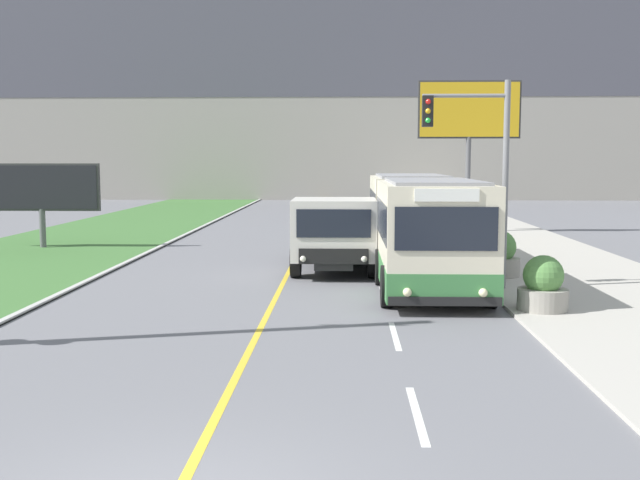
{
  "coord_description": "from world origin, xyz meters",
  "views": [
    {
      "loc": [
        1.75,
        -6.81,
        3.49
      ],
      "look_at": [
        1.1,
        12.54,
        1.4
      ],
      "focal_mm": 42.0,
      "sensor_mm": 36.0,
      "label": 1
    }
  ],
  "objects_px": {
    "car_distant": "(337,213)",
    "billboard_small": "(41,189)",
    "planter_round_second": "(499,256)",
    "planter_round_third": "(471,239)",
    "dump_truck": "(335,234)",
    "traffic_light_mast": "(480,158)",
    "billboard_large": "(469,116)",
    "planter_round_near": "(543,286)",
    "city_bus": "(420,227)"
  },
  "relations": [
    {
      "from": "traffic_light_mast",
      "to": "billboard_large",
      "type": "distance_m",
      "value": 16.02
    },
    {
      "from": "city_bus",
      "to": "billboard_large",
      "type": "height_order",
      "value": "billboard_large"
    },
    {
      "from": "dump_truck",
      "to": "planter_round_third",
      "type": "relative_size",
      "value": 5.24
    },
    {
      "from": "planter_round_near",
      "to": "planter_round_second",
      "type": "xyz_separation_m",
      "value": [
        0.04,
        5.02,
        0.04
      ]
    },
    {
      "from": "planter_round_third",
      "to": "traffic_light_mast",
      "type": "bearing_deg",
      "value": -97.98
    },
    {
      "from": "traffic_light_mast",
      "to": "planter_round_near",
      "type": "relative_size",
      "value": 4.4
    },
    {
      "from": "dump_truck",
      "to": "billboard_small",
      "type": "xyz_separation_m",
      "value": [
        -11.63,
        5.9,
        1.14
      ]
    },
    {
      "from": "city_bus",
      "to": "traffic_light_mast",
      "type": "bearing_deg",
      "value": -60.22
    },
    {
      "from": "billboard_large",
      "to": "planter_round_near",
      "type": "bearing_deg",
      "value": -93.94
    },
    {
      "from": "city_bus",
      "to": "billboard_large",
      "type": "bearing_deg",
      "value": 75.1
    },
    {
      "from": "dump_truck",
      "to": "planter_round_near",
      "type": "height_order",
      "value": "dump_truck"
    },
    {
      "from": "car_distant",
      "to": "planter_round_third",
      "type": "distance_m",
      "value": 13.14
    },
    {
      "from": "car_distant",
      "to": "billboard_small",
      "type": "xyz_separation_m",
      "value": [
        -11.53,
        -10.12,
        1.64
      ]
    },
    {
      "from": "city_bus",
      "to": "planter_round_near",
      "type": "bearing_deg",
      "value": -66.23
    },
    {
      "from": "traffic_light_mast",
      "to": "car_distant",
      "type": "bearing_deg",
      "value": 101.56
    },
    {
      "from": "billboard_small",
      "to": "planter_round_near",
      "type": "bearing_deg",
      "value": -36.34
    },
    {
      "from": "city_bus",
      "to": "billboard_small",
      "type": "xyz_separation_m",
      "value": [
        -14.16,
        6.9,
        0.82
      ]
    },
    {
      "from": "city_bus",
      "to": "billboard_large",
      "type": "relative_size",
      "value": 1.64
    },
    {
      "from": "car_distant",
      "to": "billboard_small",
      "type": "distance_m",
      "value": 15.42
    },
    {
      "from": "planter_round_near",
      "to": "billboard_large",
      "type": "bearing_deg",
      "value": 86.06
    },
    {
      "from": "billboard_large",
      "to": "billboard_small",
      "type": "bearing_deg",
      "value": -159.76
    },
    {
      "from": "billboard_large",
      "to": "planter_round_near",
      "type": "relative_size",
      "value": 5.68
    },
    {
      "from": "traffic_light_mast",
      "to": "billboard_small",
      "type": "relative_size",
      "value": 1.19
    },
    {
      "from": "traffic_light_mast",
      "to": "billboard_large",
      "type": "bearing_deg",
      "value": 81.85
    },
    {
      "from": "traffic_light_mast",
      "to": "planter_round_second",
      "type": "distance_m",
      "value": 3.72
    },
    {
      "from": "billboard_large",
      "to": "planter_round_third",
      "type": "height_order",
      "value": "billboard_large"
    },
    {
      "from": "city_bus",
      "to": "planter_round_near",
      "type": "relative_size",
      "value": 9.32
    },
    {
      "from": "city_bus",
      "to": "car_distant",
      "type": "relative_size",
      "value": 2.72
    },
    {
      "from": "traffic_light_mast",
      "to": "billboard_large",
      "type": "relative_size",
      "value": 0.78
    },
    {
      "from": "traffic_light_mast",
      "to": "planter_round_third",
      "type": "xyz_separation_m",
      "value": [
        1.0,
        7.15,
        -2.89
      ]
    },
    {
      "from": "dump_truck",
      "to": "billboard_large",
      "type": "xyz_separation_m",
      "value": [
        6.11,
        12.44,
        4.31
      ]
    },
    {
      "from": "planter_round_third",
      "to": "planter_round_second",
      "type": "bearing_deg",
      "value": -89.9
    },
    {
      "from": "dump_truck",
      "to": "planter_round_second",
      "type": "xyz_separation_m",
      "value": [
        4.86,
        -1.18,
        -0.53
      ]
    },
    {
      "from": "car_distant",
      "to": "planter_round_near",
      "type": "bearing_deg",
      "value": -77.5
    },
    {
      "from": "traffic_light_mast",
      "to": "billboard_large",
      "type": "xyz_separation_m",
      "value": [
        2.25,
        15.74,
        1.96
      ]
    },
    {
      "from": "planter_round_third",
      "to": "city_bus",
      "type": "bearing_deg",
      "value": -115.62
    },
    {
      "from": "traffic_light_mast",
      "to": "planter_round_near",
      "type": "xyz_separation_m",
      "value": [
        0.97,
        -2.89,
        -2.91
      ]
    },
    {
      "from": "billboard_small",
      "to": "planter_round_third",
      "type": "distance_m",
      "value": 16.69
    },
    {
      "from": "planter_round_third",
      "to": "billboard_small",
      "type": "bearing_deg",
      "value": 172.89
    },
    {
      "from": "city_bus",
      "to": "billboard_small",
      "type": "relative_size",
      "value": 2.52
    },
    {
      "from": "billboard_small",
      "to": "planter_round_third",
      "type": "relative_size",
      "value": 3.59
    },
    {
      "from": "billboard_large",
      "to": "planter_round_second",
      "type": "distance_m",
      "value": 14.5
    },
    {
      "from": "traffic_light_mast",
      "to": "billboard_small",
      "type": "distance_m",
      "value": 18.05
    },
    {
      "from": "planter_round_second",
      "to": "billboard_large",
      "type": "bearing_deg",
      "value": 84.78
    },
    {
      "from": "car_distant",
      "to": "billboard_large",
      "type": "height_order",
      "value": "billboard_large"
    },
    {
      "from": "city_bus",
      "to": "car_distant",
      "type": "xyz_separation_m",
      "value": [
        -2.63,
        17.01,
        -0.83
      ]
    },
    {
      "from": "car_distant",
      "to": "planter_round_second",
      "type": "relative_size",
      "value": 3.21
    },
    {
      "from": "planter_round_near",
      "to": "planter_round_third",
      "type": "relative_size",
      "value": 0.97
    },
    {
      "from": "billboard_large",
      "to": "planter_round_near",
      "type": "distance_m",
      "value": 19.31
    },
    {
      "from": "city_bus",
      "to": "dump_truck",
      "type": "relative_size",
      "value": 1.72
    }
  ]
}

